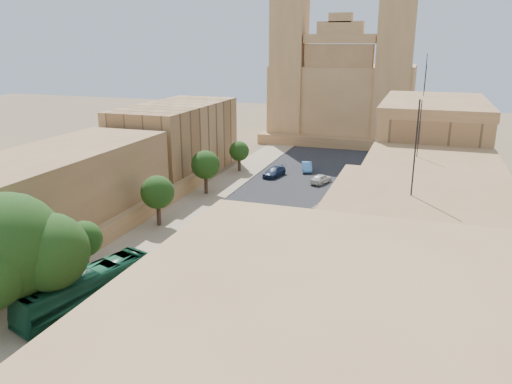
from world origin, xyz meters
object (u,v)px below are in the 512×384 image
Objects in this scene: red_truck at (151,330)px; bus_cream_east at (321,221)px; street_tree_b at (157,192)px; street_tree_c at (205,165)px; street_tree_d at (239,151)px; car_blue_a at (177,280)px; pedestrian_c at (352,266)px; car_blue_b at (307,167)px; olive_pickup at (283,241)px; car_cream at (264,252)px; car_dkblue at (274,172)px; pedestrian_a at (256,366)px; church at (343,90)px; car_white_a at (216,220)px; bus_red_east at (255,315)px; car_white_b at (321,179)px; street_tree_a at (84,239)px; bus_green_north at (87,288)px; ficus_tree at (10,250)px.

bus_cream_east is (5.93, 22.98, -0.22)m from red_truck.
street_tree_c is (0.00, 12.00, 0.13)m from street_tree_b.
street_tree_d is 37.02m from car_blue_a.
street_tree_c reaches higher than pedestrian_c.
olive_pickup is at bearing -96.98° from car_blue_b.
red_truck is 15.72m from car_cream.
street_tree_c reaches higher than car_cream.
street_tree_c is 1.19× the size of car_dkblue.
pedestrian_a is (17.50, -20.39, -2.69)m from street_tree_b.
church reaches higher than street_tree_d.
bus_cream_east is 10.79m from car_white_a.
street_tree_c is 32.19m from bus_red_east.
olive_pickup reaches higher than car_blue_a.
olive_pickup reaches higher than car_white_b.
car_white_a is at bearing -75.44° from street_tree_d.
street_tree_c reaches higher than street_tree_d.
church is at bearing 79.62° from street_tree_b.
pedestrian_c is at bearing -14.61° from street_tree_b.
red_truck is 1.37× the size of car_dkblue.
car_white_a is at bearing 89.34° from car_white_b.
church reaches higher than pedestrian_c.
church reaches higher than street_tree_c.
street_tree_a is 2.60× the size of pedestrian_a.
red_truck is at bearing -56.94° from car_white_a.
bus_red_east reaches higher than pedestrian_a.
car_white_a is 1.15× the size of car_white_b.
street_tree_d is at bearing -108.09° from church.
bus_green_north reaches higher than olive_pickup.
street_tree_c reaches higher than street_tree_a.
street_tree_b is 0.84× the size of red_truck.
bus_red_east is (5.36, 4.04, -0.22)m from red_truck.
car_cream is at bearing 49.60° from car_blue_a.
car_white_a is (2.35, 18.03, -0.76)m from bus_green_north.
pedestrian_a is at bearing -32.94° from pedestrian_c.
bus_cream_east is at bearing 52.47° from car_blue_a.
street_tree_a is 1.13× the size of car_cream.
car_white_a is at bearing 76.23° from ficus_tree.
red_truck is at bearing -104.40° from car_blue_b.
red_truck is at bearing -7.00° from bus_green_north.
pedestrian_c is at bearing -39.95° from street_tree_c.
car_blue_a is 0.91× the size of car_dkblue.
street_tree_d is 42.97m from bus_red_east.
street_tree_c is at bearing 100.11° from car_blue_a.
car_white_b is at bearing -94.28° from pedestrian_a.
red_truck is (9.99, 0.08, -3.92)m from ficus_tree.
olive_pickup is 26.20m from car_dkblue.
bus_green_north is at bearing -85.07° from street_tree_d.
car_dkblue is at bearing 61.60° from street_tree_c.
car_blue_a is at bearing 47.78° from car_cream.
car_cream is (12.93, -4.40, -3.01)m from street_tree_b.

